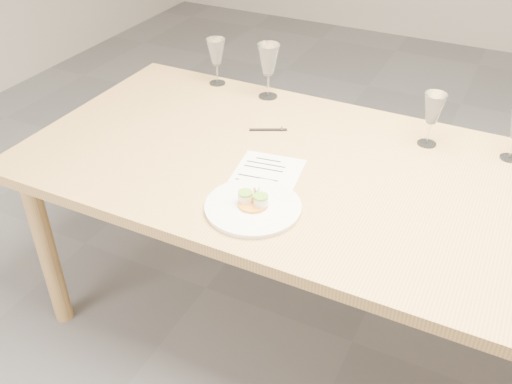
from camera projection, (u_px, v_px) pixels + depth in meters
The scene contains 8 objects.
ground at pixel (352, 342), 2.23m from camera, with size 7.00×7.00×0.00m, color slate.
dining_table at pixel (373, 201), 1.84m from camera, with size 2.40×1.00×0.75m.
dinner_plate at pixel (253, 206), 1.68m from camera, with size 0.29×0.29×0.07m.
recipe_sheet at pixel (265, 176), 1.84m from camera, with size 0.25×0.29×0.00m.
ballpoint_pen at pixel (268, 130), 2.08m from camera, with size 0.13×0.07×0.01m.
wine_glass_0 at pixel (216, 53), 2.34m from camera, with size 0.08×0.08×0.19m.
wine_glass_1 at pixel (268, 61), 2.23m from camera, with size 0.09×0.09×0.22m.
wine_glass_2 at pixel (433, 110), 1.93m from camera, with size 0.08×0.08×0.19m.
Camera 1 is at (0.33, -1.50, 1.76)m, focal length 40.00 mm.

